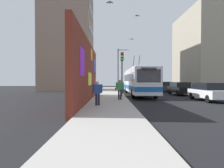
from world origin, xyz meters
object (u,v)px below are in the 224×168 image
at_px(pedestrian_at_curb, 120,88).
at_px(street_lamp, 119,67).
at_px(parked_car_black, 180,88).
at_px(parked_car_dark_gray, 164,86).
at_px(city_bus, 138,81).
at_px(pedestrian_near_wall, 97,91).
at_px(parked_car_white, 208,91).
at_px(traffic_light, 122,67).

relative_size(pedestrian_at_curb, street_lamp, 0.28).
xyz_separation_m(parked_car_black, pedestrian_at_curb, (-6.64, 7.73, 0.31)).
xyz_separation_m(parked_car_dark_gray, street_lamp, (-2.68, 7.25, 2.86)).
distance_m(city_bus, parked_car_dark_gray, 8.69).
relative_size(parked_car_black, pedestrian_near_wall, 2.68).
distance_m(parked_car_white, parked_car_dark_gray, 12.72).
xyz_separation_m(pedestrian_at_curb, traffic_light, (2.93, -0.38, 2.01)).
relative_size(city_bus, pedestrian_at_curb, 6.97).
relative_size(city_bus, parked_car_dark_gray, 2.71).
bearing_deg(city_bus, traffic_light, 146.15).
relative_size(parked_car_dark_gray, pedestrian_at_curb, 2.57).
height_order(parked_car_black, traffic_light, traffic_light).
xyz_separation_m(city_bus, pedestrian_near_wall, (-9.63, 4.18, -0.68)).
xyz_separation_m(pedestrian_near_wall, pedestrian_at_curb, (3.49, -1.65, 0.08)).
distance_m(parked_car_black, pedestrian_near_wall, 13.81).
bearing_deg(traffic_light, city_bus, -33.85).
xyz_separation_m(pedestrian_at_curb, street_lamp, (10.35, -0.48, 2.55)).
bearing_deg(city_bus, parked_car_black, -84.38).
bearing_deg(pedestrian_at_curb, city_bus, -22.40).
bearing_deg(parked_car_black, pedestrian_at_curb, 130.69).
bearing_deg(pedestrian_at_curb, parked_car_white, -87.71).
relative_size(parked_car_black, street_lamp, 0.69).
distance_m(parked_car_white, parked_car_black, 6.34).
bearing_deg(pedestrian_near_wall, pedestrian_at_curb, -25.28).
height_order(pedestrian_near_wall, pedestrian_at_curb, pedestrian_at_curb).
relative_size(pedestrian_at_curb, traffic_light, 0.38).
relative_size(pedestrian_near_wall, traffic_light, 0.35).
xyz_separation_m(parked_car_black, pedestrian_near_wall, (-10.14, 9.38, 0.23)).
height_order(city_bus, parked_car_dark_gray, city_bus).
xyz_separation_m(city_bus, parked_car_white, (-5.82, -5.20, -0.92)).
height_order(parked_car_white, street_lamp, street_lamp).
height_order(pedestrian_near_wall, traffic_light, traffic_light).
xyz_separation_m(city_bus, pedestrian_at_curb, (-6.13, 2.53, -0.61)).
bearing_deg(parked_car_white, pedestrian_at_curb, 92.29).
bearing_deg(parked_car_white, street_lamp, 35.82).
bearing_deg(parked_car_dark_gray, pedestrian_near_wall, 150.42).
bearing_deg(traffic_light, parked_car_black, -63.18).
distance_m(pedestrian_at_curb, traffic_light, 3.57).
bearing_deg(pedestrian_at_curb, traffic_light, -7.36).
xyz_separation_m(pedestrian_near_wall, street_lamp, (13.84, -2.13, 2.63)).
height_order(pedestrian_at_curb, street_lamp, street_lamp).
bearing_deg(pedestrian_near_wall, city_bus, -23.46).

